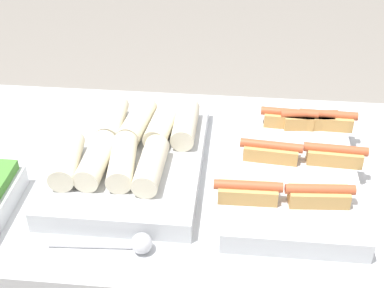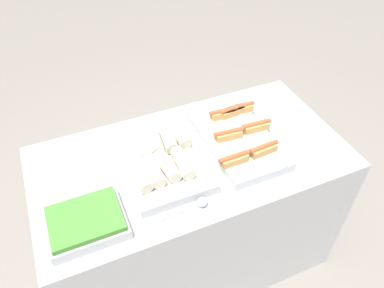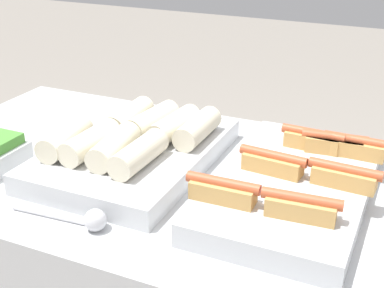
% 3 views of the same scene
% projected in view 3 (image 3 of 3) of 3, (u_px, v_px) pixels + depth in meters
% --- Properties ---
extents(tray_hotdogs, '(0.35, 0.55, 0.10)m').
position_uv_depth(tray_hotdogs, '(296.00, 182.00, 1.14)').
color(tray_hotdogs, silver).
rests_on(tray_hotdogs, counter).
extents(tray_wraps, '(0.35, 0.50, 0.11)m').
position_uv_depth(tray_wraps, '(134.00, 147.00, 1.28)').
color(tray_wraps, silver).
rests_on(tray_wraps, counter).
extents(serving_spoon_near, '(0.22, 0.04, 0.04)m').
position_uv_depth(serving_spoon_near, '(88.00, 219.00, 1.03)').
color(serving_spoon_near, silver).
rests_on(serving_spoon_near, counter).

